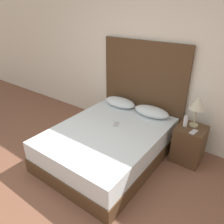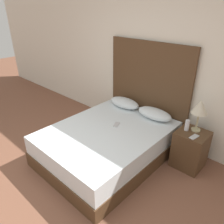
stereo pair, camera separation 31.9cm
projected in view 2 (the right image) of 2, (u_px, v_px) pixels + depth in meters
The scene contains 11 objects.
ground_plane at pixel (32, 202), 2.67m from camera, with size 16.00×16.00×0.00m, color brown.
wall_back at pixel (149, 59), 3.61m from camera, with size 10.00×0.06×2.70m.
bed at pixel (108, 143), 3.36m from camera, with size 1.48×1.94×0.50m.
headboard at pixel (147, 91), 3.75m from camera, with size 1.56×0.05×1.66m.
pillow_left at pixel (124, 103), 3.90m from camera, with size 0.59×0.30×0.16m.
pillow_right at pixel (155, 114), 3.52m from camera, with size 0.59×0.30×0.16m.
phone_on_bed at pixel (116, 125), 3.36m from camera, with size 0.13×0.17×0.01m.
nightstand at pixel (190, 149), 3.16m from camera, with size 0.41×0.41×0.57m.
table_lamp at pixel (200, 108), 2.93m from camera, with size 0.22×0.22×0.46m.
phone_on_nightstand at pixel (194, 137), 2.93m from camera, with size 0.09×0.16×0.01m.
toiletry_bottle at pixel (187, 125), 3.06m from camera, with size 0.06×0.06×0.16m.
Camera 2 is at (2.01, -0.72, 2.19)m, focal length 35.00 mm.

